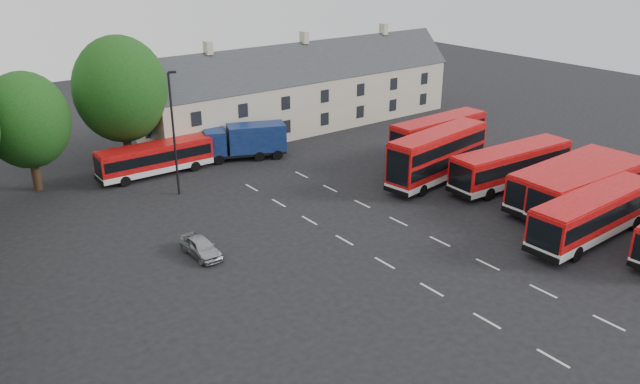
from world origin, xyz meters
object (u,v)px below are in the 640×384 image
at_px(bus_dd_south, 438,153).
at_px(silver_car, 201,247).
at_px(box_truck, 246,140).
at_px(lamppost, 174,131).

height_order(bus_dd_south, silver_car, bus_dd_south).
height_order(box_truck, lamppost, lamppost).
relative_size(bus_dd_south, silver_car, 2.95).
bearing_deg(silver_car, bus_dd_south, -1.42).
xyz_separation_m(bus_dd_south, box_truck, (-9.54, 14.60, -0.69)).
bearing_deg(silver_car, lamppost, 70.33).
xyz_separation_m(box_truck, silver_car, (-12.17, -14.72, -1.17)).
height_order(box_truck, silver_car, box_truck).
bearing_deg(bus_dd_south, silver_car, 172.18).
bearing_deg(lamppost, bus_dd_south, -29.45).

